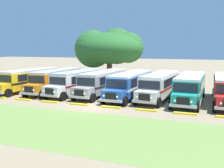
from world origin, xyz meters
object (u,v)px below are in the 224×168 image
parked_bus_slot_3 (104,82)px  parked_bus_slot_2 (79,81)px  parked_bus_slot_0 (30,79)px  parked_bus_slot_1 (57,79)px  parked_bus_slot_4 (131,84)px  broad_shade_tree (110,48)px  parked_bus_slot_5 (160,84)px  parked_bus_slot_6 (190,86)px

parked_bus_slot_3 → parked_bus_slot_2: bearing=-79.6°
parked_bus_slot_0 → parked_bus_slot_3: bearing=99.2°
parked_bus_slot_1 → parked_bus_slot_4: size_ratio=1.00×
parked_bus_slot_4 → broad_shade_tree: broad_shade_tree is taller
parked_bus_slot_0 → parked_bus_slot_5: same height
parked_bus_slot_4 → parked_bus_slot_6: bearing=93.5°
parked_bus_slot_3 → parked_bus_slot_6: (10.29, -0.45, 0.00)m
parked_bus_slot_5 → parked_bus_slot_6: size_ratio=1.01×
parked_bus_slot_6 → broad_shade_tree: broad_shade_tree is taller
parked_bus_slot_0 → parked_bus_slot_1: (3.68, 0.73, 0.00)m
parked_bus_slot_3 → parked_bus_slot_5: size_ratio=1.00×
parked_bus_slot_0 → parked_bus_slot_2: same height
parked_bus_slot_2 → broad_shade_tree: broad_shade_tree is taller
parked_bus_slot_3 → parked_bus_slot_5: 6.98m
parked_bus_slot_0 → parked_bus_slot_4: same height
parked_bus_slot_1 → parked_bus_slot_2: size_ratio=0.99×
parked_bus_slot_1 → parked_bus_slot_3: (6.69, 0.11, 0.00)m
parked_bus_slot_2 → broad_shade_tree: 14.28m
parked_bus_slot_2 → parked_bus_slot_3: 3.19m
parked_bus_slot_5 → broad_shade_tree: 17.86m
parked_bus_slot_3 → broad_shade_tree: broad_shade_tree is taller
parked_bus_slot_2 → parked_bus_slot_5: size_ratio=1.00×
parked_bus_slot_4 → parked_bus_slot_6: size_ratio=1.00×
parked_bus_slot_4 → parked_bus_slot_1: bearing=-89.6°
parked_bus_slot_6 → broad_shade_tree: bearing=-131.7°
parked_bus_slot_4 → parked_bus_slot_3: bearing=-95.6°
parked_bus_slot_2 → parked_bus_slot_4: same height
parked_bus_slot_3 → parked_bus_slot_6: size_ratio=1.01×
parked_bus_slot_6 → broad_shade_tree: 20.47m
parked_bus_slot_1 → parked_bus_slot_2: same height
parked_bus_slot_6 → broad_shade_tree: (-14.63, 13.72, 4.09)m
parked_bus_slot_3 → parked_bus_slot_4: same height
parked_bus_slot_1 → parked_bus_slot_3: same height
parked_bus_slot_1 → parked_bus_slot_3: size_ratio=0.99×
parked_bus_slot_0 → parked_bus_slot_5: bearing=97.6°
parked_bus_slot_0 → parked_bus_slot_3: (10.37, 0.84, 0.00)m
parked_bus_slot_2 → broad_shade_tree: (-1.16, 13.63, 4.09)m
parked_bus_slot_3 → parked_bus_slot_6: bearing=91.4°
broad_shade_tree → parked_bus_slot_6: bearing=-43.2°
parked_bus_slot_3 → parked_bus_slot_4: bearing=85.5°
parked_bus_slot_5 → parked_bus_slot_3: bearing=-85.0°
parked_bus_slot_4 → parked_bus_slot_5: size_ratio=1.00×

